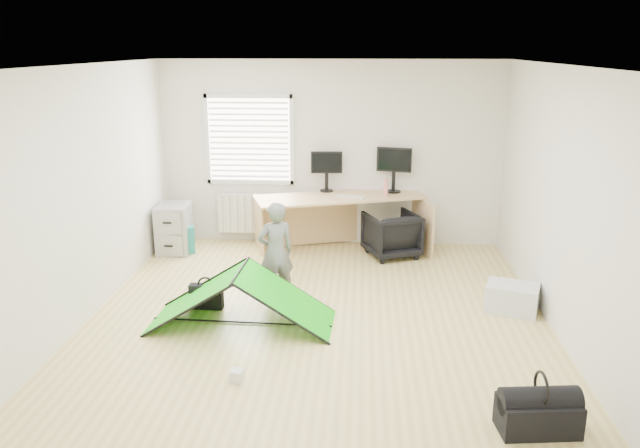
# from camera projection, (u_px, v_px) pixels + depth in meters

# --- Properties ---
(ground) EXTENTS (5.50, 5.50, 0.00)m
(ground) POSITION_uv_depth(u_px,v_px,m) (318.00, 316.00, 6.89)
(ground) COLOR #D7BE72
(ground) RESTS_ON ground
(back_wall) EXTENTS (5.00, 0.02, 2.70)m
(back_wall) POSITION_uv_depth(u_px,v_px,m) (331.00, 154.00, 9.15)
(back_wall) COLOR silver
(back_wall) RESTS_ON ground
(window) EXTENTS (1.20, 0.06, 1.20)m
(window) POSITION_uv_depth(u_px,v_px,m) (249.00, 140.00, 9.14)
(window) COLOR silver
(window) RESTS_ON back_wall
(radiator) EXTENTS (1.00, 0.12, 0.60)m
(radiator) POSITION_uv_depth(u_px,v_px,m) (251.00, 213.00, 9.41)
(radiator) COLOR silver
(radiator) RESTS_ON back_wall
(desk) EXTENTS (2.52, 1.48, 0.82)m
(desk) POSITION_uv_depth(u_px,v_px,m) (340.00, 224.00, 8.99)
(desk) COLOR tan
(desk) RESTS_ON ground
(filing_cabinet) EXTENTS (0.50, 0.63, 0.70)m
(filing_cabinet) POSITION_uv_depth(u_px,v_px,m) (174.00, 228.00, 8.98)
(filing_cabinet) COLOR #96989B
(filing_cabinet) RESTS_ON ground
(monitor_left) EXTENTS (0.46, 0.13, 0.43)m
(monitor_left) POSITION_uv_depth(u_px,v_px,m) (327.00, 177.00, 9.10)
(monitor_left) COLOR black
(monitor_left) RESTS_ON desk
(monitor_right) EXTENTS (0.52, 0.22, 0.48)m
(monitor_right) POSITION_uv_depth(u_px,v_px,m) (394.00, 176.00, 9.04)
(monitor_right) COLOR black
(monitor_right) RESTS_ON desk
(keyboard) EXTENTS (0.44, 0.26, 0.02)m
(keyboard) POSITION_uv_depth(u_px,v_px,m) (351.00, 197.00, 8.79)
(keyboard) COLOR beige
(keyboard) RESTS_ON desk
(thermos) EXTENTS (0.09, 0.09, 0.25)m
(thermos) POSITION_uv_depth(u_px,v_px,m) (386.00, 187.00, 8.84)
(thermos) COLOR #D37A76
(thermos) RESTS_ON desk
(office_chair) EXTENTS (0.89, 0.90, 0.63)m
(office_chair) POSITION_uv_depth(u_px,v_px,m) (392.00, 234.00, 8.79)
(office_chair) COLOR black
(office_chair) RESTS_ON ground
(person) EXTENTS (0.51, 0.45, 1.19)m
(person) POSITION_uv_depth(u_px,v_px,m) (276.00, 252.00, 7.17)
(person) COLOR slate
(person) RESTS_ON ground
(kite) EXTENTS (1.99, 0.93, 0.61)m
(kite) POSITION_uv_depth(u_px,v_px,m) (241.00, 297.00, 6.63)
(kite) COLOR #16C612
(kite) RESTS_ON ground
(storage_crate) EXTENTS (0.66, 0.55, 0.31)m
(storage_crate) POSITION_uv_depth(u_px,v_px,m) (512.00, 298.00, 6.99)
(storage_crate) COLOR silver
(storage_crate) RESTS_ON ground
(tote_bag) EXTENTS (0.36, 0.23, 0.39)m
(tote_bag) POSITION_uv_depth(u_px,v_px,m) (183.00, 240.00, 8.92)
(tote_bag) COLOR #1D7F75
(tote_bag) RESTS_ON ground
(laptop_bag) EXTENTS (0.38, 0.13, 0.28)m
(laptop_bag) POSITION_uv_depth(u_px,v_px,m) (206.00, 297.00, 7.07)
(laptop_bag) COLOR black
(laptop_bag) RESTS_ON ground
(white_box) EXTENTS (0.12, 0.12, 0.11)m
(white_box) POSITION_uv_depth(u_px,v_px,m) (237.00, 376.00, 5.55)
(white_box) COLOR silver
(white_box) RESTS_ON ground
(duffel_bag) EXTENTS (0.64, 0.38, 0.27)m
(duffel_bag) POSITION_uv_depth(u_px,v_px,m) (538.00, 416.00, 4.81)
(duffel_bag) COLOR black
(duffel_bag) RESTS_ON ground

